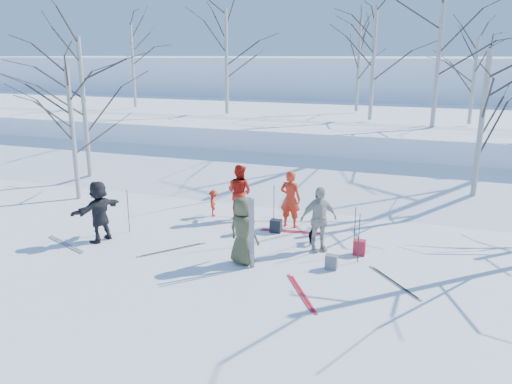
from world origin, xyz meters
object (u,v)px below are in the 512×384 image
at_px(skier_olive_center, 243,231).
at_px(skier_cream_east, 319,219).
at_px(skier_grey_west, 99,211).
at_px(backpack_red, 359,247).
at_px(skier_redor_behind, 239,192).
at_px(backpack_grey, 331,262).
at_px(skier_red_north, 290,199).
at_px(skier_red_seated, 214,203).
at_px(backpack_dark, 276,226).
at_px(dog, 313,236).

xyz_separation_m(skier_olive_center, skier_cream_east, (1.63, 1.51, 0.02)).
height_order(skier_grey_west, backpack_red, skier_grey_west).
distance_m(skier_redor_behind, skier_grey_west, 4.47).
relative_size(skier_redor_behind, backpack_grey, 4.82).
distance_m(skier_cream_east, backpack_grey, 1.47).
height_order(skier_redor_behind, backpack_grey, skier_redor_behind).
bearing_deg(skier_red_north, skier_grey_west, 35.67).
bearing_deg(backpack_red, skier_cream_east, -176.45).
bearing_deg(backpack_red, backpack_grey, -113.95).
relative_size(skier_olive_center, skier_red_north, 0.99).
bearing_deg(skier_cream_east, backpack_grey, -98.11).
relative_size(skier_olive_center, backpack_grey, 4.71).
relative_size(skier_olive_center, skier_grey_west, 0.99).
bearing_deg(skier_grey_west, backpack_grey, 106.70).
bearing_deg(skier_red_seated, skier_grey_west, 122.63).
distance_m(skier_olive_center, backpack_dark, 2.62).
bearing_deg(skier_olive_center, skier_cream_east, -118.61).
height_order(skier_olive_center, backpack_dark, skier_olive_center).
bearing_deg(backpack_dark, backpack_grey, -44.83).
distance_m(dog, backpack_grey, 1.81).
distance_m(skier_red_seated, backpack_dark, 2.59).
relative_size(dog, backpack_dark, 1.41).
xyz_separation_m(skier_grey_west, backpack_dark, (4.60, 2.40, -0.70)).
bearing_deg(backpack_dark, skier_cream_east, -33.43).
distance_m(skier_olive_center, skier_cream_east, 2.22).
distance_m(backpack_grey, backpack_dark, 3.03).
distance_m(skier_cream_east, dog, 0.86).
distance_m(dog, backpack_red, 1.44).
xyz_separation_m(skier_red_north, skier_grey_west, (-4.86, -3.03, -0.01)).
relative_size(skier_olive_center, backpack_red, 4.26).
height_order(dog, backpack_dark, dog).
distance_m(skier_red_north, dog, 1.69).
height_order(backpack_grey, backpack_dark, backpack_dark).
height_order(skier_red_north, dog, skier_red_north).
xyz_separation_m(skier_red_seated, backpack_dark, (2.45, -0.81, -0.25)).
bearing_deg(backpack_grey, skier_redor_behind, 140.96).
relative_size(skier_red_seated, backpack_dark, 2.26).
bearing_deg(skier_redor_behind, backpack_grey, 153.95).
bearing_deg(backpack_red, skier_olive_center, -150.18).
bearing_deg(skier_red_seated, backpack_dark, -131.86).
relative_size(skier_red_north, skier_grey_west, 1.01).
distance_m(dog, backpack_dark, 1.40).
bearing_deg(skier_grey_west, backpack_red, 115.75).
distance_m(skier_red_north, skier_redor_behind, 1.80).
bearing_deg(skier_olive_center, skier_redor_behind, -48.48).
distance_m(skier_olive_center, skier_grey_west, 4.51).
xyz_separation_m(backpack_red, backpack_dark, (-2.67, 0.94, -0.01)).
relative_size(skier_cream_east, backpack_dark, 4.57).
bearing_deg(skier_redor_behind, skier_cream_east, 161.74).
bearing_deg(skier_redor_behind, backpack_dark, 164.03).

